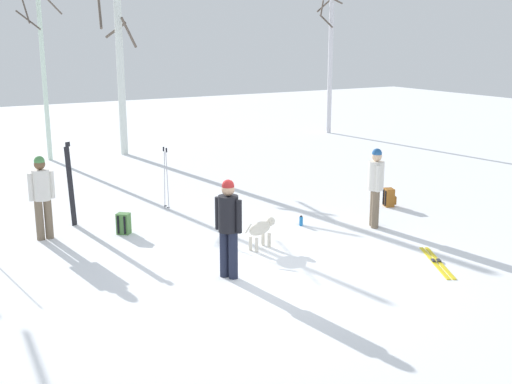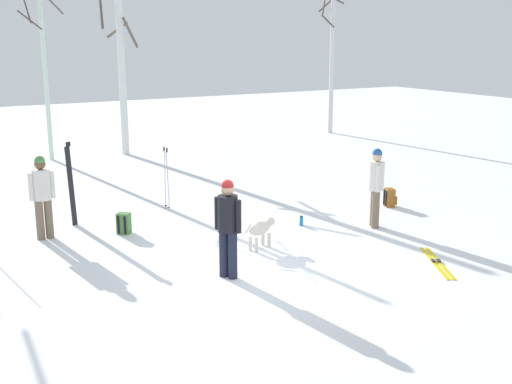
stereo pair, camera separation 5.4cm
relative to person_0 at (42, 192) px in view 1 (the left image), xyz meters
name	(u,v)px [view 1 (the left image)]	position (x,y,z in m)	size (l,w,h in m)	color
ground_plane	(266,269)	(2.98, -3.76, -0.98)	(60.00, 60.00, 0.00)	white
person_0	(42,192)	(0.00, 0.00, 0.00)	(0.52, 0.34, 1.72)	#72604C
person_1	(376,182)	(6.34, -2.71, 0.00)	(0.34, 0.47, 1.72)	#72604C
person_2	(228,222)	(2.24, -3.75, 0.00)	(0.34, 0.47, 1.72)	#1E2338
dog	(261,229)	(3.50, -2.71, -0.59)	(0.85, 0.42, 0.57)	beige
ski_pair_planted_0	(70,185)	(0.73, 0.64, -0.06)	(0.19, 0.11, 1.84)	black
ski_pair_lying_0	(437,262)	(5.84, -5.04, -0.97)	(0.95, 1.55, 0.05)	yellow
ski_poles_0	(166,177)	(3.00, 0.84, -0.18)	(0.07, 0.28, 1.50)	#B2B2BC
backpack_0	(124,224)	(1.50, -0.46, -0.77)	(0.34, 0.35, 0.44)	#4C7F3F
backpack_1	(389,198)	(7.77, -1.58, -0.77)	(0.33, 0.31, 0.44)	#99591E
water_bottle_0	(301,221)	(5.02, -1.85, -0.88)	(0.08, 0.08, 0.22)	#1E72BF
birch_tree_1	(42,59)	(2.05, 8.57, 2.31)	(1.35, 1.11, 6.31)	silver
birch_tree_2	(120,61)	(4.53, 8.34, 2.19)	(1.36, 1.35, 6.16)	silver
birch_tree_3	(330,51)	(13.64, 8.82, 2.38)	(1.01, 1.20, 6.48)	silver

